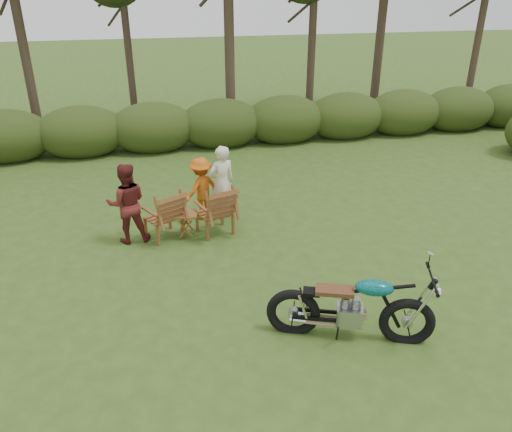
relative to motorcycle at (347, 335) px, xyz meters
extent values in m
plane|color=#2F4918|center=(-0.25, 0.33, 0.00)|extent=(80.00, 80.00, 0.00)
cylinder|color=#36271D|center=(-5.75, 11.43, 3.60)|extent=(0.28, 0.28, 7.20)
cylinder|color=#36271D|center=(-2.75, 12.53, 3.15)|extent=(0.24, 0.24, 6.30)
cylinder|color=#36271D|center=(0.25, 10.33, 3.83)|extent=(0.30, 0.30, 7.65)
cylinder|color=#36271D|center=(3.25, 11.43, 3.24)|extent=(0.26, 0.26, 6.48)
cylinder|color=#36271D|center=(8.75, 10.33, 3.42)|extent=(0.24, 0.24, 6.84)
ellipsoid|color=#2A3C16|center=(-6.25, 9.33, 0.63)|extent=(2.52, 1.68, 1.51)
ellipsoid|color=#2A3C16|center=(-4.25, 9.33, 0.63)|extent=(2.52, 1.68, 1.51)
ellipsoid|color=#2A3C16|center=(-2.25, 9.33, 0.63)|extent=(2.52, 1.68, 1.51)
ellipsoid|color=#2A3C16|center=(-0.25, 9.33, 0.63)|extent=(2.52, 1.68, 1.51)
ellipsoid|color=#2A3C16|center=(1.75, 9.33, 0.63)|extent=(2.52, 1.68, 1.51)
ellipsoid|color=#2A3C16|center=(3.75, 9.33, 0.63)|extent=(2.52, 1.68, 1.51)
ellipsoid|color=#2A3C16|center=(5.75, 9.33, 0.63)|extent=(2.52, 1.68, 1.51)
ellipsoid|color=#2A3C16|center=(7.75, 9.33, 0.63)|extent=(2.52, 1.68, 1.51)
ellipsoid|color=#2A3C16|center=(9.75, 9.33, 0.63)|extent=(2.52, 1.68, 1.51)
imported|color=beige|center=(-1.93, 3.55, 0.55)|extent=(0.15, 0.15, 0.10)
imported|color=beige|center=(-1.07, 4.21, 0.00)|extent=(0.67, 0.54, 1.58)
imported|color=maroon|center=(-2.97, 3.62, 0.00)|extent=(0.77, 0.61, 1.56)
imported|color=#C15612|center=(-1.49, 4.33, 0.00)|extent=(0.98, 0.88, 1.32)
camera|label=1|loc=(-2.54, -5.21, 4.58)|focal=35.00mm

